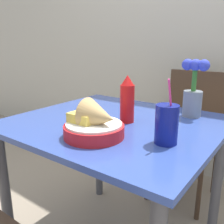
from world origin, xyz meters
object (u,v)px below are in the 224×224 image
at_px(chair_far_window, 190,125).
at_px(drink_cup, 166,126).
at_px(food_basket, 95,124).
at_px(ketchup_bottle, 127,100).
at_px(flower_vase, 193,91).

bearing_deg(chair_far_window, drink_cup, -77.06).
bearing_deg(food_basket, ketchup_bottle, 92.34).
bearing_deg(food_basket, chair_far_window, 88.12).
xyz_separation_m(ketchup_bottle, drink_cup, (0.25, -0.13, -0.04)).
relative_size(chair_far_window, flower_vase, 3.23).
bearing_deg(ketchup_bottle, drink_cup, -27.31).
distance_m(ketchup_bottle, flower_vase, 0.33).
relative_size(ketchup_bottle, flower_vase, 0.77).
height_order(chair_far_window, food_basket, chair_far_window).
distance_m(chair_far_window, flower_vase, 0.63).
bearing_deg(food_basket, drink_cup, 23.61).
relative_size(food_basket, drink_cup, 0.98).
distance_m(chair_far_window, food_basket, 1.03).
bearing_deg(flower_vase, ketchup_bottle, -128.00).
distance_m(food_basket, flower_vase, 0.54).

